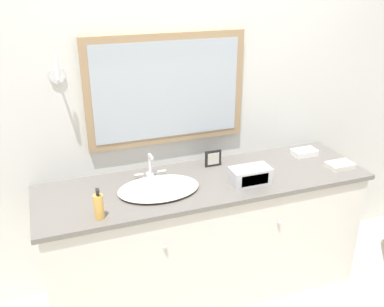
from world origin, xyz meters
TOP-DOWN VIEW (x-y plane):
  - wall_back at (-0.00, 0.67)m, footprint 8.00×0.18m
  - vanity_counter at (0.00, 0.33)m, footprint 2.12×0.62m
  - sink_basin at (-0.32, 0.30)m, footprint 0.50×0.40m
  - soap_bottle at (-0.71, 0.11)m, footprint 0.05×0.05m
  - appliance_box at (0.24, 0.20)m, footprint 0.25×0.14m
  - picture_frame at (0.12, 0.51)m, footprint 0.11×0.01m
  - hand_towel_near_sink at (0.81, 0.46)m, footprint 0.17×0.11m
  - hand_towel_far_corner at (0.92, 0.20)m, footprint 0.17×0.12m

SIDE VIEW (x-z plane):
  - vanity_counter at x=0.00m, z-range 0.00..0.85m
  - hand_towel_far_corner at x=0.92m, z-range 0.85..0.88m
  - sink_basin at x=-0.32m, z-range 0.78..0.95m
  - hand_towel_near_sink at x=0.81m, z-range 0.85..0.89m
  - appliance_box at x=0.24m, z-range 0.85..0.95m
  - picture_frame at x=0.12m, z-range 0.85..0.96m
  - soap_bottle at x=-0.71m, z-range 0.83..1.01m
  - wall_back at x=0.00m, z-range 0.00..2.55m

